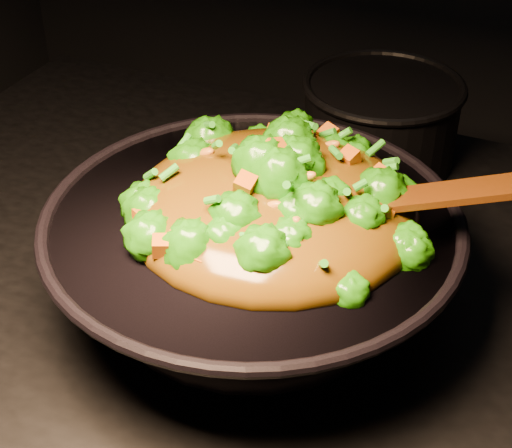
% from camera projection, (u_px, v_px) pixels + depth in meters
% --- Properties ---
extents(wok, '(0.62, 0.62, 0.13)m').
position_uv_depth(wok, '(253.00, 263.00, 0.92)').
color(wok, black).
rests_on(wok, stovetop).
extents(stir_fry, '(0.37, 0.37, 0.11)m').
position_uv_depth(stir_fry, '(274.00, 172.00, 0.86)').
color(stir_fry, '#237C08').
rests_on(stir_fry, wok).
extents(spatula, '(0.27, 0.05, 0.11)m').
position_uv_depth(spatula, '(415.00, 198.00, 0.83)').
color(spatula, '#3D1108').
rests_on(spatula, wok).
extents(back_pot, '(0.26, 0.26, 0.13)m').
position_uv_depth(back_pot, '(380.00, 121.00, 1.20)').
color(back_pot, black).
rests_on(back_pot, stovetop).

